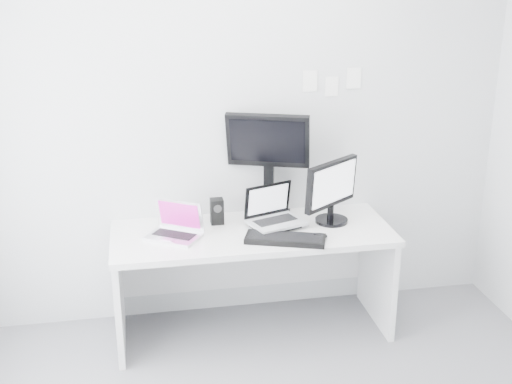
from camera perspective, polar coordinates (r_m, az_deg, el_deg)
The scene contains 12 objects.
back_wall at distance 4.42m, azimuth -1.14°, elevation 5.85°, with size 3.60×3.60×0.00m, color silver.
desk at distance 4.44m, azimuth -0.30°, elevation -7.68°, with size 1.80×0.70×0.73m, color white.
macbook at distance 4.16m, azimuth -7.16°, elevation -2.43°, with size 0.32×0.24×0.24m, color silver.
speaker at distance 4.38m, azimuth -3.37°, elevation -1.66°, with size 0.08×0.08×0.17m, color black.
dell_laptop at distance 4.28m, azimuth 1.77°, elevation -1.34°, with size 0.34×0.26×0.28m, color #B8BBC0.
rear_monitor at distance 4.41m, azimuth 1.05°, elevation 2.44°, with size 0.54×0.20×0.74m, color black.
samsung_monitor at distance 4.37m, azimuth 6.58°, elevation 0.08°, with size 0.47×0.22×0.43m, color black.
keyboard at distance 4.12m, azimuth 2.52°, elevation -4.04°, with size 0.49×0.18×0.03m, color black.
mouse at distance 4.17m, azimuth 5.37°, elevation -3.79°, with size 0.11×0.07×0.04m, color black.
wall_note_0 at distance 4.45m, azimuth 4.65°, elevation 9.45°, with size 0.10×0.00×0.14m, color white.
wall_note_1 at distance 4.50m, azimuth 6.51°, elevation 8.98°, with size 0.09×0.00×0.13m, color white.
wall_note_2 at distance 4.53m, azimuth 8.37°, elevation 9.63°, with size 0.10×0.00×0.14m, color white.
Camera 1 is at (-0.70, -2.63, 2.40)m, focal length 46.68 mm.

